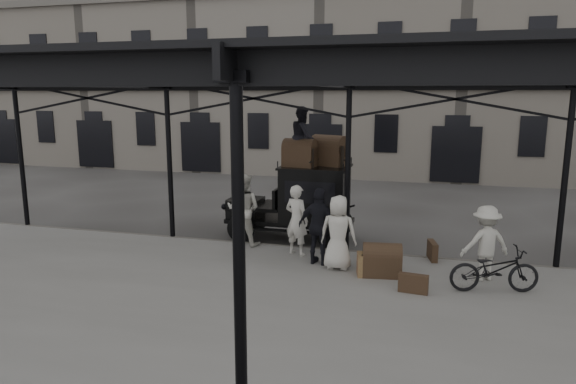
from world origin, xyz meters
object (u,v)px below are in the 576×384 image
(porter_official, at_px, (320,226))
(bicycle, at_px, (494,270))
(porter_left, at_px, (297,220))
(steamer_trunk_roof_near, at_px, (300,155))
(steamer_trunk_platform, at_px, (382,262))
(taxi, at_px, (304,199))

(porter_official, bearing_deg, bicycle, 179.91)
(porter_left, relative_size, steamer_trunk_roof_near, 2.04)
(porter_left, distance_m, bicycle, 4.75)
(bicycle, bearing_deg, steamer_trunk_platform, 67.74)
(taxi, xyz_separation_m, porter_left, (0.24, -1.82, -0.15))
(bicycle, bearing_deg, porter_left, 60.03)
(porter_official, xyz_separation_m, steamer_trunk_roof_near, (-1.03, 2.16, 1.43))
(porter_official, distance_m, steamer_trunk_roof_near, 2.78)
(bicycle, relative_size, steamer_trunk_platform, 2.12)
(porter_left, height_order, steamer_trunk_roof_near, steamer_trunk_roof_near)
(porter_left, xyz_separation_m, steamer_trunk_platform, (2.23, -0.99, -0.59))
(porter_official, bearing_deg, taxi, -57.10)
(bicycle, distance_m, steamer_trunk_roof_near, 5.97)
(taxi, bearing_deg, porter_left, -82.51)
(porter_official, distance_m, steamer_trunk_platform, 1.69)
(taxi, xyz_separation_m, porter_official, (0.95, -2.40, -0.13))
(steamer_trunk_platform, bearing_deg, bicycle, -16.93)
(steamer_trunk_platform, bearing_deg, taxi, 123.20)
(taxi, relative_size, bicycle, 2.02)
(taxi, xyz_separation_m, steamer_trunk_roof_near, (-0.08, -0.25, 1.30))
(porter_official, bearing_deg, porter_left, -27.89)
(porter_left, relative_size, steamer_trunk_platform, 2.11)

